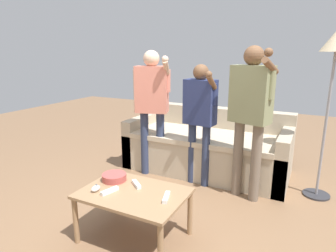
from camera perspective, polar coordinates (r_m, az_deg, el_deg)
ground_plane at (r=2.78m, az=-1.99°, el=-19.26°), size 12.00×12.00×0.00m
couch at (r=3.93m, az=7.73°, el=-4.27°), size 2.07×0.95×0.79m
coffee_table at (r=2.48m, az=-6.75°, el=-13.81°), size 0.85×0.60×0.43m
snack_bowl at (r=2.67m, az=-10.48°, el=-9.81°), size 0.22×0.22×0.06m
game_remote_nunchuk at (r=2.51m, az=-13.97°, el=-11.76°), size 0.06×0.09×0.05m
floor_lamp at (r=3.35m, az=29.87°, el=11.68°), size 0.30×0.30×1.76m
player_left at (r=3.58m, az=-3.16°, el=5.33°), size 0.50×0.31×1.56m
player_center at (r=3.32m, az=6.24°, el=2.90°), size 0.41×0.33×1.41m
player_right at (r=3.07m, az=15.82°, el=3.81°), size 0.47×0.41×1.60m
game_remote_wand_near at (r=2.54m, az=-6.19°, el=-11.26°), size 0.14×0.12×0.03m
game_remote_wand_far at (r=2.32m, az=-0.33°, el=-13.77°), size 0.08×0.17×0.03m
game_remote_wand_spare at (r=2.46m, az=-11.35°, el=-12.35°), size 0.08×0.16×0.03m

